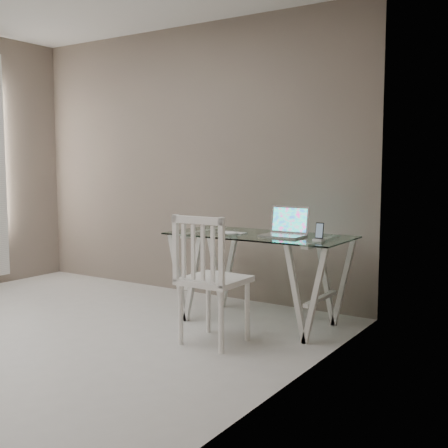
% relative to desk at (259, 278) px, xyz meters
% --- Properties ---
extents(desk, '(1.50, 0.70, 0.75)m').
position_rel_desk_xyz_m(desk, '(0.00, 0.00, 0.00)').
color(desk, silver).
rests_on(desk, ground).
extents(chair, '(0.44, 0.44, 0.96)m').
position_rel_desk_xyz_m(chair, '(-0.02, -0.70, 0.15)').
color(chair, white).
rests_on(chair, ground).
extents(laptop, '(0.33, 0.27, 0.24)m').
position_rel_desk_xyz_m(laptop, '(0.23, 0.03, 0.42)').
color(laptop, silver).
rests_on(laptop, desk).
extents(keyboard, '(0.25, 0.11, 0.01)m').
position_rel_desk_xyz_m(keyboard, '(-0.24, -0.05, 0.37)').
color(keyboard, silver).
rests_on(keyboard, desk).
extents(mouse, '(0.11, 0.07, 0.04)m').
position_rel_desk_xyz_m(mouse, '(-0.16, -0.18, 0.38)').
color(mouse, silver).
rests_on(mouse, desk).
extents(phone_dock, '(0.07, 0.07, 0.14)m').
position_rel_desk_xyz_m(phone_dock, '(0.57, -0.10, 0.40)').
color(phone_dock, white).
rests_on(phone_dock, desk).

